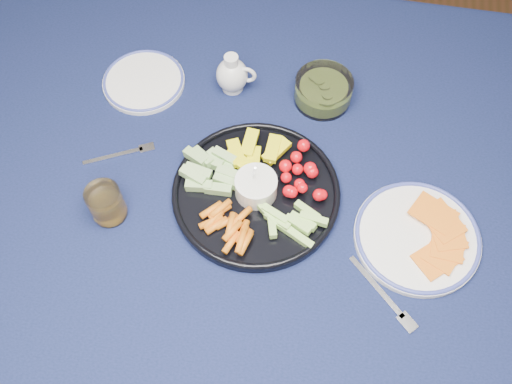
% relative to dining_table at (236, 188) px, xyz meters
% --- Properties ---
extents(dining_table, '(1.67, 1.07, 0.75)m').
position_rel_dining_table_xyz_m(dining_table, '(0.00, 0.00, 0.00)').
color(dining_table, '#4C2819').
rests_on(dining_table, ground).
extents(crudite_platter, '(0.32, 0.32, 0.10)m').
position_rel_dining_table_xyz_m(crudite_platter, '(0.05, -0.06, 0.11)').
color(crudite_platter, black).
rests_on(crudite_platter, dining_table).
extents(creamer_pitcher, '(0.09, 0.07, 0.09)m').
position_rel_dining_table_xyz_m(creamer_pitcher, '(-0.04, 0.19, 0.13)').
color(creamer_pitcher, white).
rests_on(creamer_pitcher, dining_table).
extents(pickle_bowl, '(0.12, 0.12, 0.06)m').
position_rel_dining_table_xyz_m(pickle_bowl, '(0.15, 0.20, 0.11)').
color(pickle_bowl, silver).
rests_on(pickle_bowl, dining_table).
extents(cheese_plate, '(0.23, 0.23, 0.03)m').
position_rel_dining_table_xyz_m(cheese_plate, '(0.36, -0.10, 0.10)').
color(cheese_plate, white).
rests_on(cheese_plate, dining_table).
extents(juice_tumbler, '(0.06, 0.06, 0.08)m').
position_rel_dining_table_xyz_m(juice_tumbler, '(-0.21, -0.15, 0.12)').
color(juice_tumbler, silver).
rests_on(juice_tumbler, dining_table).
extents(fork_left, '(0.13, 0.08, 0.00)m').
position_rel_dining_table_xyz_m(fork_left, '(-0.22, -0.01, 0.09)').
color(fork_left, silver).
rests_on(fork_left, dining_table).
extents(fork_right, '(0.13, 0.12, 0.00)m').
position_rel_dining_table_xyz_m(fork_right, '(0.31, -0.22, 0.09)').
color(fork_right, silver).
rests_on(fork_right, dining_table).
extents(side_plate_extra, '(0.18, 0.18, 0.01)m').
position_rel_dining_table_xyz_m(side_plate_extra, '(-0.23, 0.17, 0.10)').
color(side_plate_extra, white).
rests_on(side_plate_extra, dining_table).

